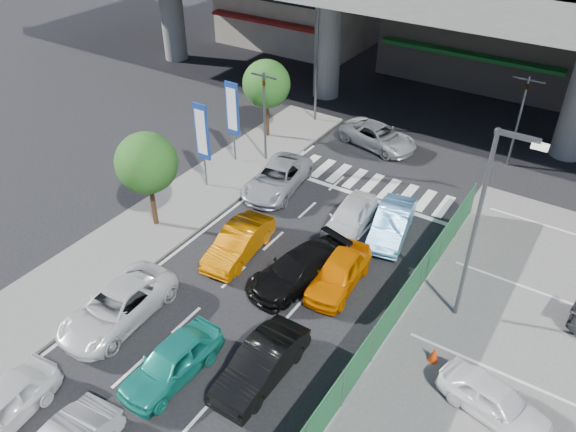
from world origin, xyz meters
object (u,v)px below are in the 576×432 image
Objects in this scene: kei_truck_front_right at (392,223)px; crossing_wagon_silver at (378,136)px; street_lamp_left at (320,48)px; sedan_white_mid_left at (117,306)px; wagon_silver_front_left at (277,178)px; tree_far at (266,84)px; taxi_orange_left at (239,242)px; tree_near at (147,163)px; traffic_cone at (434,354)px; sedan_black_mid at (299,269)px; parked_sedan_white at (494,400)px; taxi_teal_mid at (172,362)px; taxi_orange_right at (339,273)px; street_lamp_right at (483,215)px; traffic_light_left at (264,95)px; hatch_black_mid_right at (261,364)px; traffic_light_right at (524,99)px; signboard_far at (232,111)px; sedan_white_front_mid at (350,217)px; signboard_near at (202,134)px.

kei_truck_front_right is 0.88× the size of crossing_wagon_silver.
street_lamp_left reaches higher than kei_truck_front_right.
sedan_white_mid_left is (2.55, -19.35, -4.08)m from street_lamp_left.
tree_far is at bearing 121.39° from wagon_silver_front_left.
taxi_orange_left is 0.88× the size of crossing_wagon_silver.
tree_near is 14.48m from traffic_cone.
sedan_black_mid is 8.88m from parked_sedan_white.
tree_near reaches higher than traffic_cone.
taxi_teal_mid and taxi_orange_right have the same top height.
street_lamp_right reaches higher than wagon_silver_front_left.
traffic_light_left is 3.02m from tree_far.
crossing_wagon_silver is at bearing 47.56° from traffic_light_left.
street_lamp_left is at bearing 132.59° from sedan_black_mid.
traffic_light_left is 16.35m from traffic_cone.
taxi_teal_mid reaches higher than wagon_silver_front_left.
hatch_black_mid_right is 1.00× the size of kei_truck_front_right.
parked_sedan_white is (13.28, 3.56, -0.01)m from sedan_white_mid_left.
tree_near is 1.19× the size of taxi_teal_mid.
taxi_orange_right is at bearing -148.87° from crossing_wagon_silver.
taxi_teal_mid is (7.59, -16.73, -2.70)m from tree_far.
tree_far is at bearing 116.72° from taxi_teal_mid.
traffic_light_left is 1.24× the size of taxi_orange_left.
street_lamp_right is at bearing 50.42° from taxi_teal_mid.
street_lamp_right is 1.91× the size of taxi_orange_left.
wagon_silver_front_left is (-11.09, 3.79, -4.09)m from street_lamp_right.
signboard_far is (-13.10, -8.01, -0.87)m from traffic_light_right.
tree_far is at bearing 140.93° from sedan_white_front_mid.
taxi_orange_left is at bearing -73.58° from street_lamp_left.
wagon_silver_front_left is 7.59m from crossing_wagon_silver.
tree_far is 10.77m from sedan_white_front_mid.
kei_truck_front_right reaches higher than parked_sedan_white.
signboard_far is at bearing 152.27° from traffic_cone.
signboard_near is (-0.87, -10.01, -1.71)m from street_lamp_left.
tree_far is at bearing 95.27° from signboard_near.
traffic_light_right is 1.09× the size of crossing_wagon_silver.
signboard_near reaches higher than taxi_teal_mid.
signboard_near is 4.01m from tree_near.
sedan_black_mid is 0.97× the size of wagon_silver_front_left.
traffic_light_right reaches higher than sedan_black_mid.
traffic_light_right is 11.90m from street_lamp_left.
street_lamp_right is at bearing -48.18° from kei_truck_front_right.
hatch_black_mid_right and taxi_orange_right have the same top height.
signboard_far is (-14.77, 4.99, -1.71)m from street_lamp_right.
street_lamp_left is (-11.83, -1.00, 0.83)m from traffic_light_right.
sedan_white_front_mid is at bearing -52.20° from street_lamp_left.
tree_near is 0.97× the size of sedan_white_mid_left.
street_lamp_right is 5.16m from traffic_cone.
signboard_far is 11.88m from taxi_orange_right.
street_lamp_right is 1.63× the size of wagon_silver_front_left.
sedan_black_mid is 4.45m from sedan_white_front_mid.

